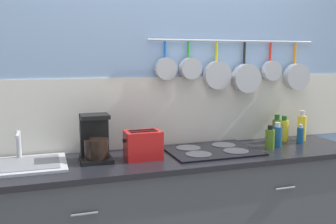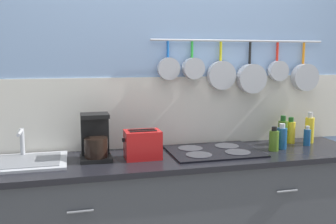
{
  "view_description": "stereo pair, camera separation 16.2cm",
  "coord_description": "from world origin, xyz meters",
  "px_view_note": "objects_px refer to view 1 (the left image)",
  "views": [
    {
      "loc": [
        -0.79,
        -2.18,
        1.53
      ],
      "look_at": [
        -0.07,
        0.0,
        1.2
      ],
      "focal_mm": 40.0,
      "sensor_mm": 36.0,
      "label": 1
    },
    {
      "loc": [
        -0.64,
        -2.23,
        1.53
      ],
      "look_at": [
        -0.07,
        0.0,
        1.2
      ],
      "focal_mm": 40.0,
      "sensor_mm": 36.0,
      "label": 2
    }
  ],
  "objects_px": {
    "coffee_maker": "(95,141)",
    "toaster": "(143,145)",
    "bottle_cooking_wine": "(300,135)",
    "bottle_hot_sauce": "(270,138)",
    "bottle_vinegar": "(302,127)",
    "bottle_dish_soap": "(284,130)",
    "bottle_sesame_oil": "(277,136)",
    "bottle_olive_oil": "(277,130)"
  },
  "relations": [
    {
      "from": "coffee_maker",
      "to": "toaster",
      "type": "relative_size",
      "value": 1.2
    },
    {
      "from": "toaster",
      "to": "bottle_cooking_wine",
      "type": "height_order",
      "value": "toaster"
    },
    {
      "from": "bottle_hot_sauce",
      "to": "bottle_vinegar",
      "type": "relative_size",
      "value": 0.72
    },
    {
      "from": "bottle_hot_sauce",
      "to": "bottle_dish_soap",
      "type": "xyz_separation_m",
      "value": [
        0.24,
        0.18,
        0.01
      ]
    },
    {
      "from": "toaster",
      "to": "bottle_cooking_wine",
      "type": "xyz_separation_m",
      "value": [
        1.2,
        0.05,
        -0.03
      ]
    },
    {
      "from": "bottle_cooking_wine",
      "to": "bottle_vinegar",
      "type": "distance_m",
      "value": 0.11
    },
    {
      "from": "bottle_sesame_oil",
      "to": "bottle_vinegar",
      "type": "xyz_separation_m",
      "value": [
        0.3,
        0.12,
        0.02
      ]
    },
    {
      "from": "coffee_maker",
      "to": "toaster",
      "type": "bearing_deg",
      "value": -12.3
    },
    {
      "from": "coffee_maker",
      "to": "bottle_vinegar",
      "type": "xyz_separation_m",
      "value": [
        1.55,
        0.07,
        -0.02
      ]
    },
    {
      "from": "bottle_olive_oil",
      "to": "bottle_vinegar",
      "type": "height_order",
      "value": "bottle_vinegar"
    },
    {
      "from": "toaster",
      "to": "bottle_dish_soap",
      "type": "bearing_deg",
      "value": 7.77
    },
    {
      "from": "coffee_maker",
      "to": "bottle_cooking_wine",
      "type": "distance_m",
      "value": 1.48
    },
    {
      "from": "coffee_maker",
      "to": "bottle_dish_soap",
      "type": "distance_m",
      "value": 1.42
    },
    {
      "from": "bottle_hot_sauce",
      "to": "bottle_vinegar",
      "type": "height_order",
      "value": "bottle_vinegar"
    },
    {
      "from": "toaster",
      "to": "bottle_cooking_wine",
      "type": "bearing_deg",
      "value": 2.52
    },
    {
      "from": "coffee_maker",
      "to": "bottle_dish_soap",
      "type": "xyz_separation_m",
      "value": [
        1.41,
        0.09,
        -0.03
      ]
    },
    {
      "from": "bottle_sesame_oil",
      "to": "bottle_hot_sauce",
      "type": "bearing_deg",
      "value": -157.72
    },
    {
      "from": "bottle_hot_sauce",
      "to": "bottle_sesame_oil",
      "type": "distance_m",
      "value": 0.09
    },
    {
      "from": "toaster",
      "to": "bottle_vinegar",
      "type": "height_order",
      "value": "bottle_vinegar"
    },
    {
      "from": "bottle_dish_soap",
      "to": "bottle_cooking_wine",
      "type": "distance_m",
      "value": 0.12
    },
    {
      "from": "toaster",
      "to": "bottle_dish_soap",
      "type": "height_order",
      "value": "bottle_dish_soap"
    },
    {
      "from": "coffee_maker",
      "to": "bottle_dish_soap",
      "type": "height_order",
      "value": "coffee_maker"
    },
    {
      "from": "bottle_hot_sauce",
      "to": "coffee_maker",
      "type": "bearing_deg",
      "value": 175.92
    },
    {
      "from": "bottle_dish_soap",
      "to": "bottle_vinegar",
      "type": "bearing_deg",
      "value": -10.84
    },
    {
      "from": "coffee_maker",
      "to": "bottle_sesame_oil",
      "type": "height_order",
      "value": "coffee_maker"
    },
    {
      "from": "coffee_maker",
      "to": "bottle_sesame_oil",
      "type": "bearing_deg",
      "value": -2.36
    },
    {
      "from": "bottle_sesame_oil",
      "to": "bottle_vinegar",
      "type": "height_order",
      "value": "bottle_vinegar"
    },
    {
      "from": "bottle_sesame_oil",
      "to": "bottle_olive_oil",
      "type": "relative_size",
      "value": 0.84
    },
    {
      "from": "coffee_maker",
      "to": "bottle_cooking_wine",
      "type": "xyz_separation_m",
      "value": [
        1.48,
        -0.01,
        -0.06
      ]
    },
    {
      "from": "coffee_maker",
      "to": "bottle_hot_sauce",
      "type": "height_order",
      "value": "coffee_maker"
    },
    {
      "from": "bottle_olive_oil",
      "to": "bottle_dish_soap",
      "type": "distance_m",
      "value": 0.08
    },
    {
      "from": "bottle_cooking_wine",
      "to": "bottle_vinegar",
      "type": "relative_size",
      "value": 0.62
    },
    {
      "from": "coffee_maker",
      "to": "bottle_olive_oil",
      "type": "height_order",
      "value": "coffee_maker"
    },
    {
      "from": "toaster",
      "to": "bottle_dish_soap",
      "type": "relative_size",
      "value": 1.25
    },
    {
      "from": "toaster",
      "to": "bottle_olive_oil",
      "type": "relative_size",
      "value": 1.14
    },
    {
      "from": "bottle_dish_soap",
      "to": "bottle_olive_oil",
      "type": "bearing_deg",
      "value": -164.18
    },
    {
      "from": "toaster",
      "to": "bottle_vinegar",
      "type": "xyz_separation_m",
      "value": [
        1.27,
        0.13,
        0.01
      ]
    },
    {
      "from": "bottle_dish_soap",
      "to": "coffee_maker",
      "type": "bearing_deg",
      "value": -176.26
    },
    {
      "from": "bottle_cooking_wine",
      "to": "bottle_olive_oil",
      "type": "bearing_deg",
      "value": 152.01
    },
    {
      "from": "bottle_olive_oil",
      "to": "bottle_vinegar",
      "type": "distance_m",
      "value": 0.22
    },
    {
      "from": "coffee_maker",
      "to": "bottle_hot_sauce",
      "type": "bearing_deg",
      "value": -4.08
    },
    {
      "from": "toaster",
      "to": "bottle_sesame_oil",
      "type": "distance_m",
      "value": 0.97
    }
  ]
}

